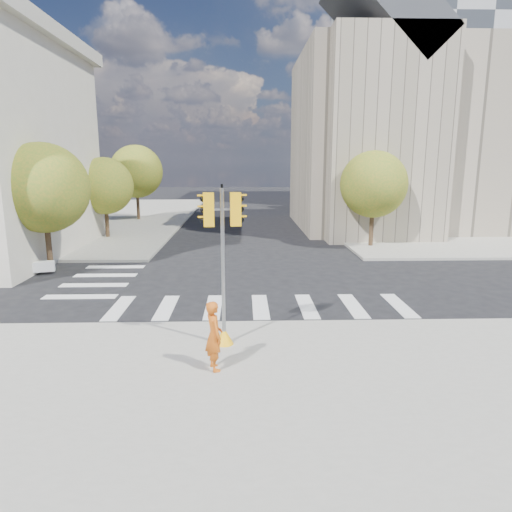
{
  "coord_description": "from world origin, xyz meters",
  "views": [
    {
      "loc": [
        -0.76,
        -18.77,
        5.51
      ],
      "look_at": [
        -0.28,
        -2.48,
        2.1
      ],
      "focal_mm": 32.0,
      "sensor_mm": 36.0,
      "label": 1
    }
  ],
  "objects": [
    {
      "name": "office_tower",
      "position": [
        22.0,
        42.0,
        15.0
      ],
      "size": [
        20.0,
        18.0,
        30.0
      ],
      "primitive_type": "cube",
      "color": "#9EA0A3",
      "rests_on": "ground"
    },
    {
      "name": "tree_re_mid",
      "position": [
        7.5,
        22.0,
        4.35
      ],
      "size": [
        4.6,
        4.6,
        6.66
      ],
      "color": "#382616",
      "rests_on": "ground"
    },
    {
      "name": "sidewalk_far_right",
      "position": [
        20.0,
        26.0,
        0.07
      ],
      "size": [
        28.0,
        40.0,
        0.15
      ],
      "primitive_type": "cube",
      "color": "gray",
      "rests_on": "ground"
    },
    {
      "name": "ground",
      "position": [
        0.0,
        0.0,
        0.0
      ],
      "size": [
        160.0,
        160.0,
        0.0
      ],
      "primitive_type": "plane",
      "color": "black",
      "rests_on": "ground"
    },
    {
      "name": "traffic_signal",
      "position": [
        -1.33,
        -5.95,
        2.16
      ],
      "size": [
        1.08,
        0.56,
        4.73
      ],
      "rotation": [
        0.0,
        0.0,
        0.11
      ],
      "color": "#F5AA0C",
      "rests_on": "sidewalk_near"
    },
    {
      "name": "lamp_far",
      "position": [
        8.0,
        28.0,
        4.58
      ],
      "size": [
        0.35,
        0.18,
        8.11
      ],
      "color": "black",
      "rests_on": "sidewalk_far_right"
    },
    {
      "name": "sidewalk_far_left",
      "position": [
        -20.0,
        26.0,
        0.07
      ],
      "size": [
        28.0,
        40.0,
        0.15
      ],
      "primitive_type": "cube",
      "color": "gray",
      "rests_on": "ground"
    },
    {
      "name": "tree_re_near",
      "position": [
        7.5,
        10.0,
        4.05
      ],
      "size": [
        4.2,
        4.2,
        6.16
      ],
      "color": "#382616",
      "rests_on": "ground"
    },
    {
      "name": "lamp_near",
      "position": [
        8.0,
        14.0,
        4.58
      ],
      "size": [
        0.35,
        0.18,
        8.11
      ],
      "color": "black",
      "rests_on": "sidewalk_far_right"
    },
    {
      "name": "photographer",
      "position": [
        -1.52,
        -7.63,
        1.08
      ],
      "size": [
        0.65,
        0.79,
        1.85
      ],
      "primitive_type": "imported",
      "rotation": [
        0.0,
        0.0,
        1.92
      ],
      "color": "#C25412",
      "rests_on": "sidewalk_near"
    },
    {
      "name": "tree_re_far",
      "position": [
        7.5,
        34.0,
        3.87
      ],
      "size": [
        4.0,
        4.0,
        5.88
      ],
      "color": "#382616",
      "rests_on": "ground"
    },
    {
      "name": "tree_lw_mid",
      "position": [
        -10.5,
        14.0,
        3.76
      ],
      "size": [
        4.0,
        4.0,
        5.77
      ],
      "color": "#382616",
      "rests_on": "ground"
    },
    {
      "name": "tree_lw_far",
      "position": [
        -10.5,
        24.0,
        4.54
      ],
      "size": [
        4.8,
        4.8,
        6.95
      ],
      "color": "#382616",
      "rests_on": "ground"
    },
    {
      "name": "civic_building",
      "position": [
        15.59,
        19.12,
        7.26
      ],
      "size": [
        26.0,
        16.0,
        19.39
      ],
      "color": "gray",
      "rests_on": "ground"
    },
    {
      "name": "sidewalk_near",
      "position": [
        0.0,
        -11.0,
        0.07
      ],
      "size": [
        30.0,
        14.0,
        0.15
      ],
      "primitive_type": "cube",
      "color": "gray",
      "rests_on": "ground"
    },
    {
      "name": "tree_lw_near",
      "position": [
        -10.5,
        4.0,
        4.2
      ],
      "size": [
        4.4,
        4.4,
        6.41
      ],
      "color": "#382616",
      "rests_on": "ground"
    }
  ]
}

